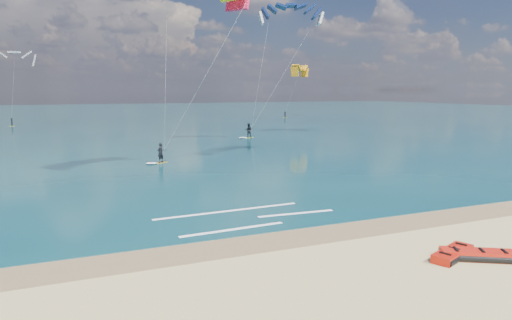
{
  "coord_description": "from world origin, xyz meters",
  "views": [
    {
      "loc": [
        -8.06,
        -13.8,
        6.3
      ],
      "look_at": [
        1.1,
        8.0,
        2.66
      ],
      "focal_mm": 32.0,
      "sensor_mm": 36.0,
      "label": 1
    }
  ],
  "objects_px": {
    "packed_kite_mid": "(477,259)",
    "kitesurfer_main": "(183,65)",
    "packed_kite_left": "(452,258)",
    "kitesurfer_far": "(270,67)"
  },
  "relations": [
    {
      "from": "kitesurfer_main",
      "to": "kitesurfer_far",
      "type": "xyz_separation_m",
      "value": [
        15.22,
        17.05,
        0.91
      ]
    },
    {
      "from": "packed_kite_left",
      "to": "packed_kite_mid",
      "type": "relative_size",
      "value": 0.86
    },
    {
      "from": "packed_kite_mid",
      "to": "kitesurfer_main",
      "type": "bearing_deg",
      "value": 132.6
    },
    {
      "from": "packed_kite_mid",
      "to": "packed_kite_left",
      "type": "bearing_deg",
      "value": 176.07
    },
    {
      "from": "packed_kite_mid",
      "to": "kitesurfer_far",
      "type": "bearing_deg",
      "value": 106.47
    },
    {
      "from": "packed_kite_mid",
      "to": "kitesurfer_far",
      "type": "distance_m",
      "value": 43.05
    },
    {
      "from": "kitesurfer_main",
      "to": "packed_kite_left",
      "type": "bearing_deg",
      "value": -113.59
    },
    {
      "from": "packed_kite_left",
      "to": "kitesurfer_far",
      "type": "height_order",
      "value": "kitesurfer_far"
    },
    {
      "from": "kitesurfer_main",
      "to": "packed_kite_mid",
      "type": "bearing_deg",
      "value": -112.12
    },
    {
      "from": "packed_kite_mid",
      "to": "kitesurfer_main",
      "type": "xyz_separation_m",
      "value": [
        -5.24,
        23.81,
        8.25
      ]
    }
  ]
}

